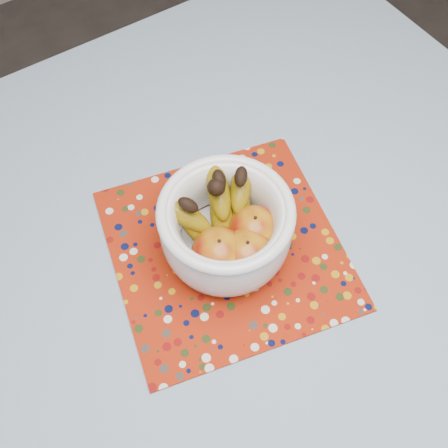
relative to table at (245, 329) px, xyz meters
name	(u,v)px	position (x,y,z in m)	size (l,w,h in m)	color
table	(245,329)	(0.00, 0.00, 0.00)	(1.20, 1.20, 0.75)	brown
tablecloth	(247,311)	(0.00, 0.00, 0.08)	(1.32, 1.32, 0.01)	slate
placemat	(226,249)	(0.03, 0.10, 0.09)	(0.35, 0.35, 0.00)	maroon
fruit_bowl	(226,224)	(0.03, 0.11, 0.16)	(0.22, 0.20, 0.14)	white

